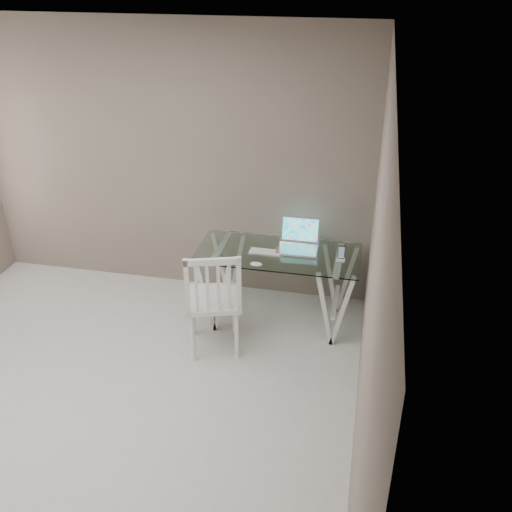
{
  "coord_description": "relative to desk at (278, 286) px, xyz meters",
  "views": [
    {
      "loc": [
        1.93,
        -2.84,
        3.2
      ],
      "look_at": [
        1.03,
        1.42,
        0.85
      ],
      "focal_mm": 40.0,
      "sensor_mm": 36.0,
      "label": 1
    }
  ],
  "objects": [
    {
      "name": "phone_dock",
      "position": [
        0.57,
        -0.03,
        0.4
      ],
      "size": [
        0.07,
        0.07,
        0.14
      ],
      "color": "white",
      "rests_on": "desk"
    },
    {
      "name": "laptop",
      "position": [
        0.16,
        0.15,
        0.42
      ],
      "size": [
        0.37,
        0.34,
        0.25
      ],
      "color": "silver",
      "rests_on": "desk"
    },
    {
      "name": "desk",
      "position": [
        0.0,
        0.0,
        0.0
      ],
      "size": [
        1.5,
        0.7,
        0.75
      ],
      "color": "silver",
      "rests_on": "ground"
    },
    {
      "name": "room",
      "position": [
        -1.24,
        -1.7,
        1.33
      ],
      "size": [
        4.5,
        4.52,
        2.71
      ],
      "color": "beige",
      "rests_on": "ground"
    },
    {
      "name": "chair",
      "position": [
        -0.46,
        -0.61,
        0.18
      ],
      "size": [
        0.59,
        0.59,
        1.03
      ],
      "rotation": [
        0.0,
        0.0,
        0.3
      ],
      "color": "white",
      "rests_on": "ground"
    },
    {
      "name": "keyboard",
      "position": [
        -0.12,
        -0.02,
        0.37
      ],
      "size": [
        0.3,
        0.13,
        0.01
      ],
      "primitive_type": "cube",
      "color": "silver",
      "rests_on": "desk"
    },
    {
      "name": "mouse",
      "position": [
        -0.15,
        -0.29,
        0.38
      ],
      "size": [
        0.11,
        0.06,
        0.03
      ],
      "primitive_type": "ellipsoid",
      "color": "silver",
      "rests_on": "desk"
    }
  ]
}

